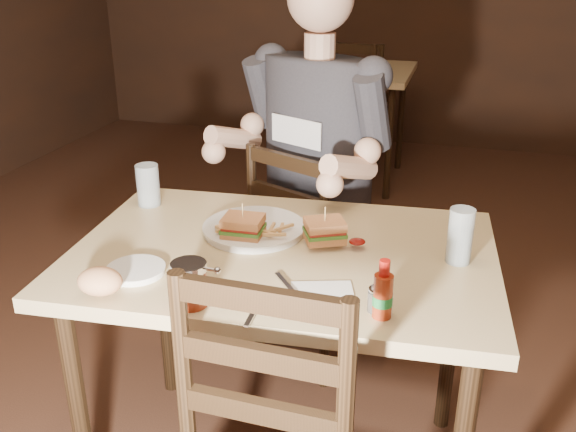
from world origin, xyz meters
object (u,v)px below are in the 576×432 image
(diner, at_px, (311,121))
(dinner_plate, at_px, (254,230))
(glass_left, at_px, (148,185))
(hot_sauce, at_px, (383,289))
(chair_far, at_px, (318,252))
(side_plate, at_px, (136,271))
(glass_right, at_px, (460,236))
(bg_chair_far, at_px, (363,99))
(syrup_dispenser, at_px, (190,284))
(bg_chair_near, at_px, (332,131))
(main_table, at_px, (283,278))
(bg_table, at_px, (350,82))

(diner, distance_m, dinner_plate, 0.55)
(glass_left, xyz_separation_m, hot_sauce, (0.81, -0.46, 0.00))
(chair_far, relative_size, glass_left, 6.68)
(diner, height_order, dinner_plate, diner)
(diner, xyz_separation_m, dinner_plate, (-0.03, -0.52, -0.19))
(hot_sauce, bearing_deg, side_plate, 177.31)
(dinner_plate, bearing_deg, side_plate, -122.87)
(glass_left, distance_m, glass_right, 0.97)
(bg_chair_far, relative_size, syrup_dispenser, 8.25)
(diner, distance_m, syrup_dispenser, 0.95)
(bg_chair_far, height_order, syrup_dispenser, bg_chair_far)
(diner, bearing_deg, glass_left, -112.21)
(chair_far, relative_size, syrup_dispenser, 8.27)
(chair_far, height_order, side_plate, chair_far)
(diner, distance_m, glass_left, 0.61)
(chair_far, xyz_separation_m, bg_chair_near, (-0.29, 1.53, 0.05))
(bg_chair_far, bearing_deg, dinner_plate, 98.98)
(bg_chair_far, bearing_deg, syrup_dispenser, 98.34)
(main_table, relative_size, glass_left, 9.06)
(glass_right, height_order, side_plate, glass_right)
(bg_table, bearing_deg, bg_chair_near, -90.00)
(bg_table, height_order, bg_chair_near, bg_chair_near)
(dinner_plate, relative_size, glass_right, 1.94)
(bg_chair_far, relative_size, glass_right, 5.96)
(bg_table, xyz_separation_m, syrup_dispenser, (0.22, -3.07, 0.14))
(main_table, xyz_separation_m, side_plate, (-0.32, -0.23, 0.09))
(bg_table, xyz_separation_m, glass_right, (0.81, -2.68, 0.16))
(bg_table, bearing_deg, diner, -82.85)
(chair_far, relative_size, glass_right, 5.97)
(syrup_dispenser, bearing_deg, dinner_plate, 83.99)
(dinner_plate, xyz_separation_m, side_plate, (-0.21, -0.32, -0.00))
(main_table, height_order, bg_table, same)
(side_plate, bearing_deg, dinner_plate, 57.13)
(bg_chair_far, bearing_deg, hot_sauce, 105.26)
(bg_chair_near, bearing_deg, bg_table, 96.58)
(syrup_dispenser, bearing_deg, glass_left, 121.07)
(main_table, bearing_deg, glass_right, 7.67)
(dinner_plate, height_order, glass_left, glass_left)
(hot_sauce, height_order, side_plate, hot_sauce)
(bg_table, height_order, chair_far, chair_far)
(glass_right, bearing_deg, main_table, -172.33)
(main_table, relative_size, hot_sauce, 8.52)
(main_table, xyz_separation_m, hot_sauce, (0.31, -0.26, 0.16))
(chair_far, bearing_deg, dinner_plate, 108.22)
(syrup_dispenser, bearing_deg, bg_chair_far, 88.88)
(main_table, relative_size, bg_table, 1.49)
(glass_right, distance_m, side_plate, 0.84)
(bg_chair_far, height_order, glass_right, glass_right)
(glass_right, relative_size, syrup_dispenser, 1.39)
(diner, distance_m, side_plate, 0.89)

